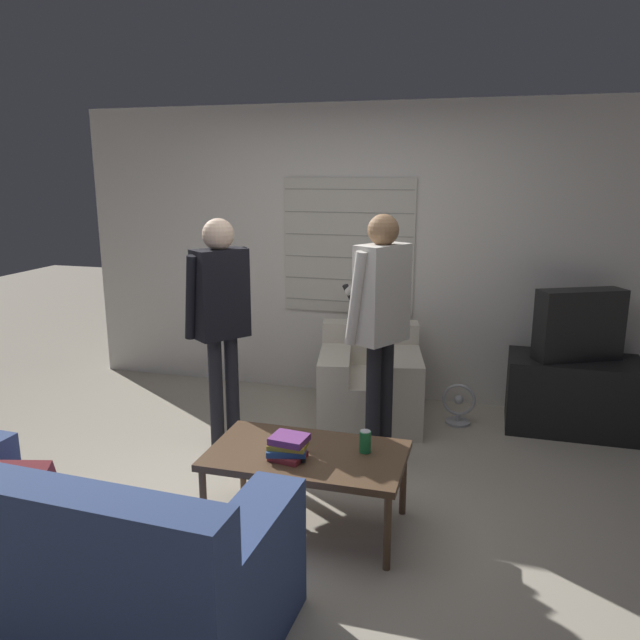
% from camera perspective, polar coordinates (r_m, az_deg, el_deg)
% --- Properties ---
extents(ground_plane, '(16.00, 16.00, 0.00)m').
position_cam_1_polar(ground_plane, '(4.03, -2.97, -16.12)').
color(ground_plane, '#B2A893').
extents(wall_back, '(5.20, 0.08, 2.55)m').
position_cam_1_polar(wall_back, '(5.51, 3.60, 6.05)').
color(wall_back, silver).
rests_on(wall_back, ground_plane).
extents(couch_blue, '(1.90, 0.96, 0.87)m').
position_cam_1_polar(couch_blue, '(3.13, -22.17, -19.84)').
color(couch_blue, '#384C7F').
rests_on(couch_blue, ground_plane).
extents(armchair_beige, '(0.95, 0.98, 0.75)m').
position_cam_1_polar(armchair_beige, '(5.11, 4.57, -5.74)').
color(armchair_beige, beige).
rests_on(armchair_beige, ground_plane).
extents(coffee_table, '(1.10, 0.64, 0.46)m').
position_cam_1_polar(coffee_table, '(3.58, -1.22, -12.56)').
color(coffee_table, brown).
rests_on(coffee_table, ground_plane).
extents(tv_stand, '(0.98, 0.54, 0.58)m').
position_cam_1_polar(tv_stand, '(5.28, 22.07, -6.32)').
color(tv_stand, black).
rests_on(tv_stand, ground_plane).
extents(tv, '(0.68, 0.47, 0.54)m').
position_cam_1_polar(tv, '(5.12, 22.61, -0.39)').
color(tv, black).
rests_on(tv, tv_stand).
extents(person_left_standing, '(0.53, 0.73, 1.67)m').
position_cam_1_polar(person_left_standing, '(4.45, -9.11, 1.24)').
color(person_left_standing, black).
rests_on(person_left_standing, ground_plane).
extents(person_right_standing, '(0.55, 0.69, 1.72)m').
position_cam_1_polar(person_right_standing, '(4.17, 5.52, 0.86)').
color(person_right_standing, black).
rests_on(person_right_standing, ground_plane).
extents(book_stack, '(0.24, 0.20, 0.13)m').
position_cam_1_polar(book_stack, '(3.47, -2.94, -11.53)').
color(book_stack, maroon).
rests_on(book_stack, coffee_table).
extents(soda_can, '(0.07, 0.07, 0.13)m').
position_cam_1_polar(soda_can, '(3.55, 4.15, -11.02)').
color(soda_can, '#238E47').
rests_on(soda_can, coffee_table).
extents(spare_remote, '(0.09, 0.14, 0.02)m').
position_cam_1_polar(spare_remote, '(3.50, -1.75, -12.28)').
color(spare_remote, black).
rests_on(spare_remote, coffee_table).
extents(floor_fan, '(0.26, 0.20, 0.33)m').
position_cam_1_polar(floor_fan, '(5.18, 12.54, -7.70)').
color(floor_fan, '#A8A8AD').
rests_on(floor_fan, ground_plane).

